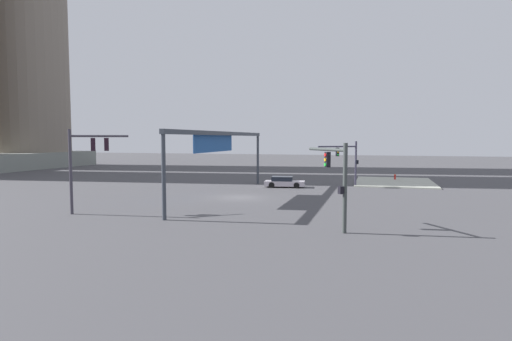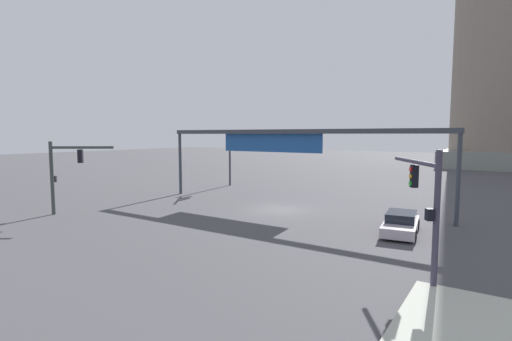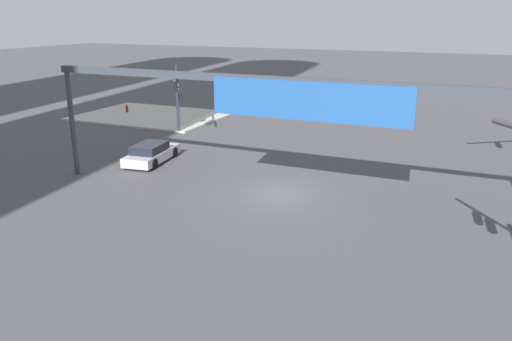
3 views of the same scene
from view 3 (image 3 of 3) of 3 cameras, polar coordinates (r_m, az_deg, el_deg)
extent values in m
plane|color=#454549|center=(25.90, 2.70, -2.63)|extent=(211.35, 211.35, 0.00)
cube|color=#ADB0A1|center=(46.41, -11.55, 6.02)|extent=(12.37, 9.15, 0.15)
cylinder|color=#393649|center=(39.27, -8.78, 7.89)|extent=(0.22, 0.22, 5.14)
cylinder|color=#393649|center=(36.70, -9.01, 10.37)|extent=(2.53, 4.06, 0.17)
cube|color=black|center=(36.80, -8.97, 9.43)|extent=(0.39, 0.41, 0.95)
cylinder|color=red|center=(36.76, -8.74, 9.89)|extent=(0.15, 0.20, 0.20)
cylinder|color=orange|center=(36.80, -8.72, 9.43)|extent=(0.15, 0.20, 0.20)
cylinder|color=green|center=(36.84, -8.69, 8.97)|extent=(0.15, 0.20, 0.20)
cube|color=black|center=(39.23, -8.43, 8.23)|extent=(0.36, 0.38, 0.44)
cylinder|color=#343A43|center=(30.13, -19.87, 4.87)|extent=(0.28, 0.28, 5.75)
cube|color=#343A43|center=(23.12, 1.49, 10.10)|extent=(24.03, 0.35, 0.35)
cube|color=#1E4C8F|center=(22.39, 5.74, 7.72)|extent=(9.12, 0.08, 1.70)
cube|color=#B9AFBA|center=(31.97, -11.55, 1.71)|extent=(2.34, 4.63, 0.55)
cube|color=black|center=(31.61, -11.83, 2.50)|extent=(1.85, 2.49, 0.50)
cylinder|color=black|center=(33.55, -11.71, 2.22)|extent=(0.30, 0.66, 0.64)
cylinder|color=black|center=(32.82, -9.15, 2.03)|extent=(0.30, 0.66, 0.64)
cylinder|color=black|center=(31.25, -14.05, 0.96)|extent=(0.30, 0.66, 0.64)
cylinder|color=black|center=(30.46, -11.35, 0.72)|extent=(0.30, 0.66, 0.64)
cylinder|color=red|center=(48.17, -14.23, 6.66)|extent=(0.22, 0.22, 0.55)
sphere|color=red|center=(48.12, -14.26, 7.07)|extent=(0.18, 0.18, 0.18)
cylinder|color=red|center=(48.27, -14.39, 6.70)|extent=(0.12, 0.10, 0.10)
camera|label=1|loc=(45.27, 63.52, 3.51)|focal=30.17mm
camera|label=2|loc=(52.91, -1.89, 13.81)|focal=26.75mm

